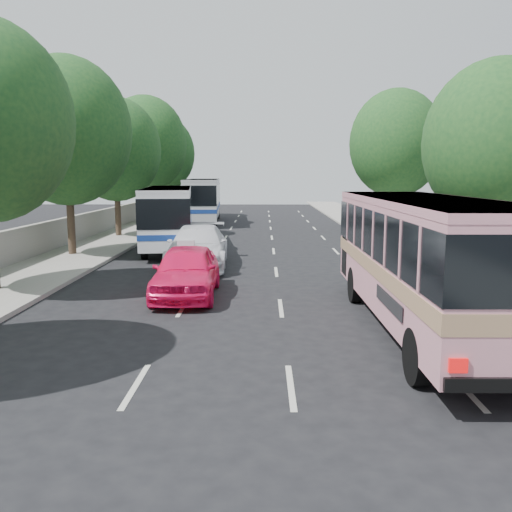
{
  "coord_description": "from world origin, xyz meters",
  "views": [
    {
      "loc": [
        0.49,
        -11.6,
        3.91
      ],
      "look_at": [
        0.27,
        3.71,
        1.6
      ],
      "focal_mm": 38.0,
      "sensor_mm": 36.0,
      "label": 1
    }
  ],
  "objects_px": {
    "tour_coach_front": "(169,212)",
    "tour_coach_rear": "(203,196)",
    "pink_taxi": "(186,271)",
    "pink_bus": "(426,249)",
    "white_pickup": "(198,247)"
  },
  "relations": [
    {
      "from": "pink_bus",
      "to": "tour_coach_rear",
      "type": "relative_size",
      "value": 0.88
    },
    {
      "from": "pink_bus",
      "to": "pink_taxi",
      "type": "height_order",
      "value": "pink_bus"
    },
    {
      "from": "white_pickup",
      "to": "tour_coach_rear",
      "type": "height_order",
      "value": "tour_coach_rear"
    },
    {
      "from": "pink_bus",
      "to": "tour_coach_rear",
      "type": "xyz_separation_m",
      "value": [
        -9.0,
        31.22,
        0.05
      ]
    },
    {
      "from": "white_pickup",
      "to": "tour_coach_front",
      "type": "xyz_separation_m",
      "value": [
        -2.26,
        5.99,
        1.07
      ]
    },
    {
      "from": "tour_coach_front",
      "to": "tour_coach_rear",
      "type": "distance_m",
      "value": 15.8
    },
    {
      "from": "tour_coach_front",
      "to": "tour_coach_rear",
      "type": "bearing_deg",
      "value": 82.46
    },
    {
      "from": "pink_taxi",
      "to": "white_pickup",
      "type": "height_order",
      "value": "white_pickup"
    },
    {
      "from": "pink_taxi",
      "to": "white_pickup",
      "type": "bearing_deg",
      "value": 91.87
    },
    {
      "from": "white_pickup",
      "to": "tour_coach_front",
      "type": "bearing_deg",
      "value": 108.15
    },
    {
      "from": "pink_taxi",
      "to": "tour_coach_front",
      "type": "distance_m",
      "value": 11.91
    },
    {
      "from": "white_pickup",
      "to": "pink_taxi",
      "type": "bearing_deg",
      "value": -89.41
    },
    {
      "from": "tour_coach_front",
      "to": "tour_coach_rear",
      "type": "xyz_separation_m",
      "value": [
        0.06,
        15.8,
        0.18
      ]
    },
    {
      "from": "pink_taxi",
      "to": "tour_coach_front",
      "type": "xyz_separation_m",
      "value": [
        -2.56,
        11.58,
        1.11
      ]
    },
    {
      "from": "white_pickup",
      "to": "tour_coach_front",
      "type": "height_order",
      "value": "tour_coach_front"
    }
  ]
}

